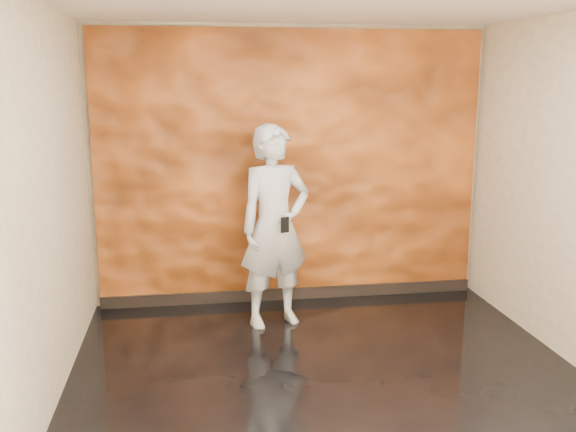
# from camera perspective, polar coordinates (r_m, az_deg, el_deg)

# --- Properties ---
(room) EXTENTS (4.02, 4.02, 2.81)m
(room) POSITION_cam_1_polar(r_m,az_deg,el_deg) (4.62, 4.07, 1.24)
(room) COLOR black
(room) RESTS_ON ground
(feature_wall) EXTENTS (3.90, 0.06, 2.75)m
(feature_wall) POSITION_cam_1_polar(r_m,az_deg,el_deg) (6.52, 0.27, 4.26)
(feature_wall) COLOR orange
(feature_wall) RESTS_ON ground
(baseboard) EXTENTS (3.90, 0.04, 0.12)m
(baseboard) POSITION_cam_1_polar(r_m,az_deg,el_deg) (6.79, 0.31, -6.90)
(baseboard) COLOR black
(baseboard) RESTS_ON ground
(man) EXTENTS (0.79, 0.63, 1.87)m
(man) POSITION_cam_1_polar(r_m,az_deg,el_deg) (5.90, -1.18, -0.95)
(man) COLOR #A2A7B2
(man) RESTS_ON ground
(phone) EXTENTS (0.08, 0.04, 0.14)m
(phone) POSITION_cam_1_polar(r_m,az_deg,el_deg) (5.66, -0.28, -0.79)
(phone) COLOR black
(phone) RESTS_ON man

